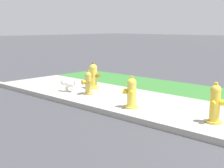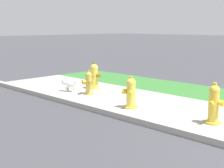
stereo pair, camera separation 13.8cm
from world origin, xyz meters
name	(u,v)px [view 1 (the left image)]	position (x,y,z in m)	size (l,w,h in m)	color
fire_hydrant_by_grass_verge	(94,76)	(-6.04, 0.40, 0.38)	(0.38, 0.41, 0.79)	yellow
fire_hydrant_near_corner	(131,93)	(-3.76, -0.57, 0.35)	(0.36, 0.38, 0.74)	yellow
fire_hydrant_far_end	(88,83)	(-5.54, -0.27, 0.32)	(0.36, 0.33, 0.68)	gold
fire_hydrant_mid_block	(215,104)	(-1.86, -0.36, 0.39)	(0.35, 0.38, 0.80)	gold
small_white_dog	(68,84)	(-6.22, -0.42, 0.23)	(0.44, 0.31, 0.40)	white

